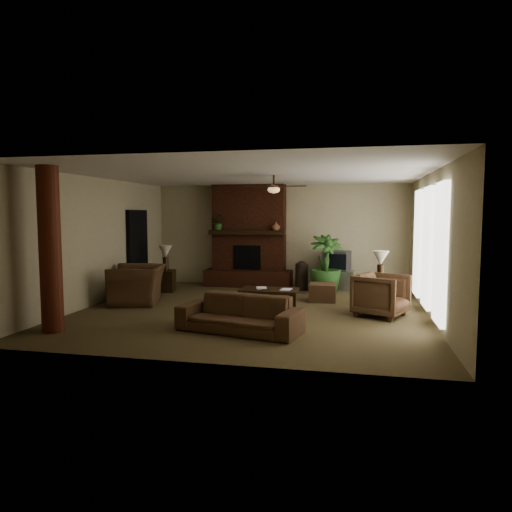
% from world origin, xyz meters
% --- Properties ---
extents(room_shell, '(7.00, 7.00, 7.00)m').
position_xyz_m(room_shell, '(0.00, 0.00, 1.40)').
color(room_shell, brown).
rests_on(room_shell, ground).
extents(fireplace, '(2.40, 0.70, 2.80)m').
position_xyz_m(fireplace, '(-0.80, 3.22, 1.16)').
color(fireplace, '#4A2213').
rests_on(fireplace, ground).
extents(windows, '(0.08, 3.65, 2.35)m').
position_xyz_m(windows, '(3.45, 0.20, 1.35)').
color(windows, white).
rests_on(windows, ground).
extents(log_column, '(0.36, 0.36, 2.80)m').
position_xyz_m(log_column, '(-2.95, -2.40, 1.40)').
color(log_column, maroon).
rests_on(log_column, ground).
extents(doorway, '(0.10, 1.00, 2.10)m').
position_xyz_m(doorway, '(-3.44, 1.80, 1.05)').
color(doorway, black).
rests_on(doorway, ground).
extents(ceiling_fan, '(1.35, 1.35, 0.37)m').
position_xyz_m(ceiling_fan, '(0.40, 0.30, 2.53)').
color(ceiling_fan, '#2F2215').
rests_on(ceiling_fan, ceiling).
extents(sofa, '(2.19, 1.06, 0.82)m').
position_xyz_m(sofa, '(0.17, -1.76, 0.41)').
color(sofa, '#4F3622').
rests_on(sofa, ground).
extents(armchair_left, '(1.14, 1.46, 1.12)m').
position_xyz_m(armchair_left, '(-2.69, 0.26, 0.56)').
color(armchair_left, '#4F3622').
rests_on(armchair_left, ground).
extents(armchair_right, '(1.13, 1.16, 0.92)m').
position_xyz_m(armchair_right, '(2.59, -0.03, 0.46)').
color(armchair_right, '#4F3622').
rests_on(armchair_right, ground).
extents(coffee_table, '(1.20, 0.70, 0.43)m').
position_xyz_m(coffee_table, '(0.33, 0.19, 0.37)').
color(coffee_table, black).
rests_on(coffee_table, ground).
extents(ottoman, '(0.61, 0.61, 0.40)m').
position_xyz_m(ottoman, '(1.37, 1.35, 0.20)').
color(ottoman, '#4F3622').
rests_on(ottoman, ground).
extents(tv_stand, '(0.91, 0.61, 0.50)m').
position_xyz_m(tv_stand, '(1.66, 3.15, 0.25)').
color(tv_stand, '#ACACAE').
rests_on(tv_stand, ground).
extents(tv, '(0.76, 0.67, 0.52)m').
position_xyz_m(tv, '(1.61, 3.14, 0.76)').
color(tv, '#3B3B3E').
rests_on(tv, tv_stand).
extents(floor_vase, '(0.34, 0.34, 0.77)m').
position_xyz_m(floor_vase, '(0.72, 2.82, 0.43)').
color(floor_vase, black).
rests_on(floor_vase, ground).
extents(floor_plant, '(1.32, 1.68, 0.83)m').
position_xyz_m(floor_plant, '(1.36, 2.45, 0.41)').
color(floor_plant, '#2C5522').
rests_on(floor_plant, ground).
extents(side_table_left, '(0.58, 0.58, 0.55)m').
position_xyz_m(side_table_left, '(-2.72, 1.83, 0.28)').
color(side_table_left, black).
rests_on(side_table_left, ground).
extents(lamp_left, '(0.46, 0.46, 0.65)m').
position_xyz_m(lamp_left, '(-2.66, 1.80, 1.00)').
color(lamp_left, '#2F2215').
rests_on(lamp_left, side_table_left).
extents(side_table_right, '(0.56, 0.56, 0.55)m').
position_xyz_m(side_table_right, '(2.60, 1.12, 0.28)').
color(side_table_right, black).
rests_on(side_table_right, ground).
extents(lamp_right, '(0.40, 0.40, 0.65)m').
position_xyz_m(lamp_right, '(2.63, 1.09, 1.00)').
color(lamp_right, '#2F2215').
rests_on(lamp_right, side_table_right).
extents(mantel_plant, '(0.44, 0.47, 0.33)m').
position_xyz_m(mantel_plant, '(-1.60, 2.98, 1.72)').
color(mantel_plant, '#2C5522').
rests_on(mantel_plant, fireplace).
extents(mantel_vase, '(0.27, 0.28, 0.22)m').
position_xyz_m(mantel_vase, '(0.01, 2.94, 1.67)').
color(mantel_vase, brown).
rests_on(mantel_vase, fireplace).
extents(book_a, '(0.22, 0.08, 0.29)m').
position_xyz_m(book_a, '(0.06, 0.16, 0.57)').
color(book_a, '#999999').
rests_on(book_a, coffee_table).
extents(book_b, '(0.21, 0.05, 0.29)m').
position_xyz_m(book_b, '(0.59, 0.11, 0.58)').
color(book_b, '#999999').
rests_on(book_b, coffee_table).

